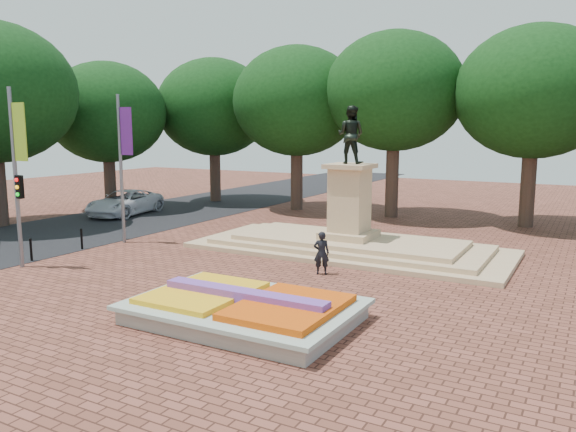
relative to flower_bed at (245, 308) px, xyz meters
The scene contains 9 objects.
ground 2.28m from the flower_bed, 117.19° to the left, with size 90.00×90.00×0.00m, color brown.
asphalt_street 17.49m from the flower_bed, 156.41° to the left, with size 9.00×90.00×0.02m, color black.
flower_bed is the anchor object (origin of this frame).
monument 10.07m from the flower_bed, 95.87° to the left, with size 14.00×6.00×6.40m.
tree_row_back 21.01m from the flower_bed, 86.26° to the left, with size 44.80×8.80×10.43m.
banner_poles 11.66m from the flower_bed, behind, with size 0.88×11.17×7.00m.
bollard_row 11.74m from the flower_bed, behind, with size 0.12×13.12×0.98m.
van 21.73m from the flower_bed, 143.76° to the left, with size 2.59×5.62×1.56m, color silver.
pedestrian 5.79m from the flower_bed, 93.52° to the left, with size 0.60×0.39×1.64m, color black.
Camera 1 is at (9.55, -14.83, 5.47)m, focal length 35.00 mm.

